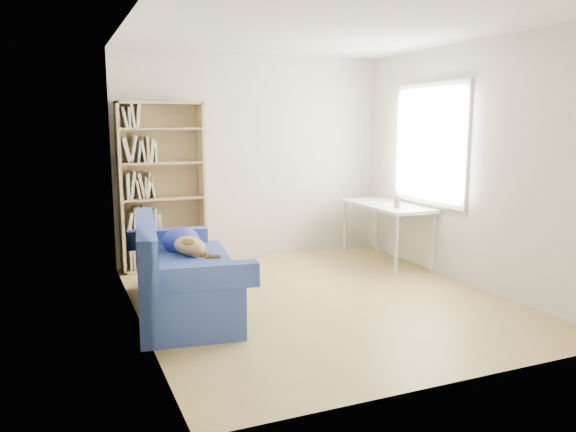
% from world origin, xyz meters
% --- Properties ---
extents(ground, '(4.00, 4.00, 0.00)m').
position_xyz_m(ground, '(0.00, 0.00, 0.00)').
color(ground, '#A4864A').
rests_on(ground, ground).
extents(room_shell, '(3.54, 4.04, 2.62)m').
position_xyz_m(room_shell, '(0.10, 0.03, 1.64)').
color(room_shell, silver).
rests_on(room_shell, ground).
extents(sofa, '(1.08, 1.89, 0.88)m').
position_xyz_m(sofa, '(-1.35, 0.20, 0.34)').
color(sofa, navy).
rests_on(sofa, ground).
extents(bookshelf, '(1.00, 0.31, 1.99)m').
position_xyz_m(bookshelf, '(-1.20, 1.83, 0.92)').
color(bookshelf, tan).
rests_on(bookshelf, ground).
extents(desk, '(0.61, 1.32, 0.75)m').
position_xyz_m(desk, '(1.43, 1.03, 0.68)').
color(desk, silver).
rests_on(desk, ground).
extents(pen_cup, '(0.08, 0.08, 0.15)m').
position_xyz_m(pen_cup, '(1.37, 0.73, 0.80)').
color(pen_cup, white).
rests_on(pen_cup, desk).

